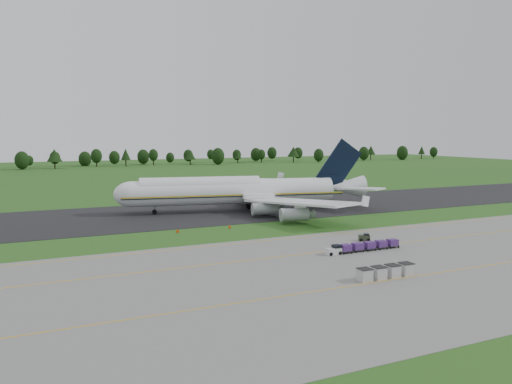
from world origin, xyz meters
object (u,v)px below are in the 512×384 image
aircraft (240,191)px  uld_row (386,272)px  edge_markers (204,229)px  baggage_train (362,247)px  utility_cart (364,238)px

aircraft → uld_row: size_ratio=7.49×
edge_markers → uld_row: bearing=-74.6°
aircraft → baggage_train: (1.92, -50.18, -4.51)m
utility_cart → uld_row: size_ratio=0.26×
utility_cart → uld_row: (-12.15, -21.29, 0.35)m
baggage_train → uld_row: uld_row is taller
uld_row → edge_markers: size_ratio=0.76×
utility_cart → uld_row: bearing=-119.7°
baggage_train → uld_row: bearing=-114.7°
uld_row → edge_markers: bearing=105.4°
aircraft → uld_row: aircraft is taller
utility_cart → aircraft: bearing=99.6°
baggage_train → utility_cart: 8.66m
utility_cart → edge_markers: bearing=137.4°
baggage_train → uld_row: (-6.71, -14.56, 0.09)m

